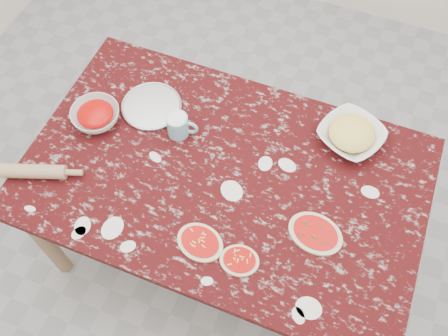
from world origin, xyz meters
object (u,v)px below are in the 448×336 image
pizza_tray (152,107)px  flour_mug (179,125)px  worktable (224,184)px  sauce_bowl (96,116)px  rolling_pin (30,171)px  cheese_bowl (351,135)px

pizza_tray → flour_mug: bearing=-24.8°
worktable → sauce_bowl: (-0.60, 0.05, 0.12)m
worktable → rolling_pin: bearing=-158.1°
sauce_bowl → rolling_pin: size_ratio=0.71×
sauce_bowl → rolling_pin: 0.35m
worktable → rolling_pin: rolling_pin is taller
rolling_pin → flour_mug: bearing=41.1°
pizza_tray → flour_mug: 0.19m
pizza_tray → cheese_bowl: size_ratio=1.02×
cheese_bowl → flour_mug: flour_mug is taller
cheese_bowl → flour_mug: 0.71m
sauce_bowl → cheese_bowl: bearing=16.3°
flour_mug → sauce_bowl: bearing=-168.8°
cheese_bowl → rolling_pin: 1.31m
sauce_bowl → cheese_bowl: (1.03, 0.30, -0.00)m
cheese_bowl → pizza_tray: bearing=-169.7°
sauce_bowl → rolling_pin: sauce_bowl is taller
sauce_bowl → rolling_pin: bearing=-108.5°
flour_mug → rolling_pin: 0.62m
cheese_bowl → rolling_pin: bearing=-150.8°
sauce_bowl → flour_mug: flour_mug is taller
pizza_tray → rolling_pin: (-0.30, -0.48, 0.02)m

